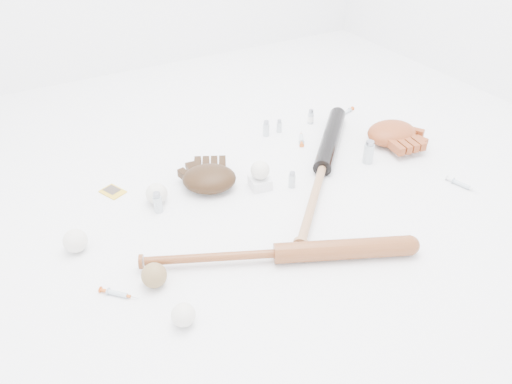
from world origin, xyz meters
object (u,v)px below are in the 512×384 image
bat_dark (322,167)px  bat_wood (277,253)px  glove_dark (209,178)px  pedestal (260,183)px

bat_dark → bat_wood: bat_dark is taller
glove_dark → bat_dark: bearing=8.2°
bat_wood → pedestal: (0.16, 0.38, -0.01)m
glove_dark → pedestal: bearing=-1.6°
bat_dark → bat_wood: 0.53m
bat_dark → bat_wood: bearing=173.1°
glove_dark → pedestal: 0.19m
bat_dark → pedestal: (-0.25, 0.05, -0.02)m
bat_dark → glove_dark: (-0.42, 0.14, 0.01)m
bat_dark → pedestal: bearing=123.3°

